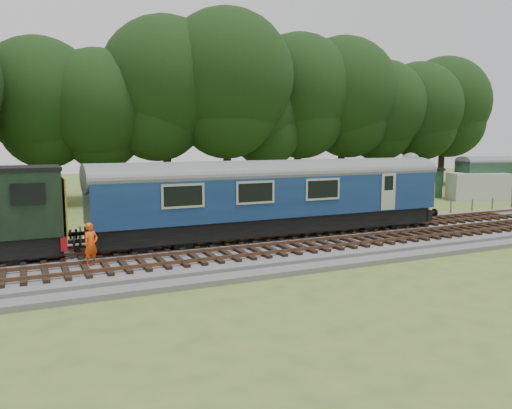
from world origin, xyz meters
name	(u,v)px	position (x,y,z in m)	size (l,w,h in m)	color
ground	(271,250)	(0.00, 0.00, 0.00)	(120.00, 120.00, 0.00)	#4B6926
ballast	(271,246)	(0.00, 0.00, 0.17)	(70.00, 7.00, 0.35)	#4C4C4F
track_north	(258,236)	(0.00, 1.40, 0.42)	(67.20, 2.40, 0.21)	black
track_south	(287,248)	(0.00, -1.60, 0.42)	(67.20, 2.40, 0.21)	black
fence	(234,234)	(0.00, 4.50, 0.00)	(64.00, 0.12, 1.00)	#6B6054
tree_line	(157,199)	(0.00, 22.00, 0.00)	(70.00, 8.00, 18.00)	black
dmu_railcar	(277,191)	(1.01, 1.40, 2.61)	(18.05, 2.86, 3.88)	black
worker	(91,244)	(-8.13, -0.94, 1.19)	(0.61, 0.40, 1.67)	#FF4C0D
shed	(419,182)	(22.09, 14.15, 1.33)	(3.93, 3.93, 2.63)	#183622
caravan	(478,186)	(25.01, 10.22, 1.15)	(4.71, 2.30, 2.30)	#B1B2AD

